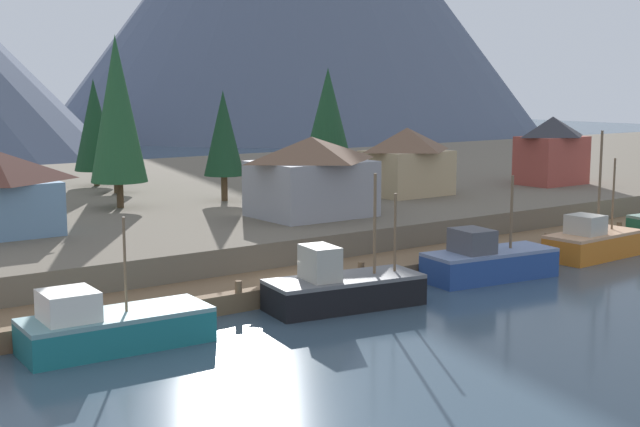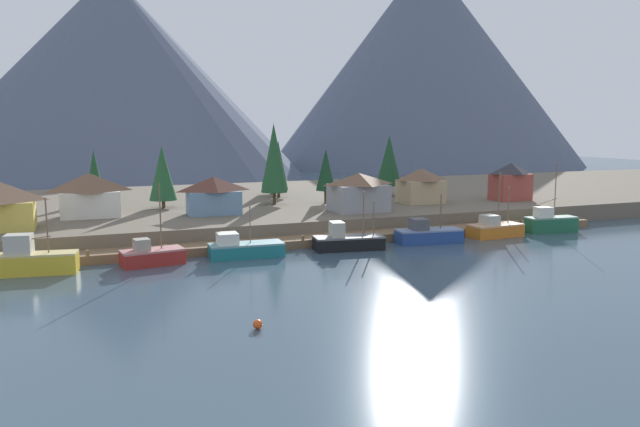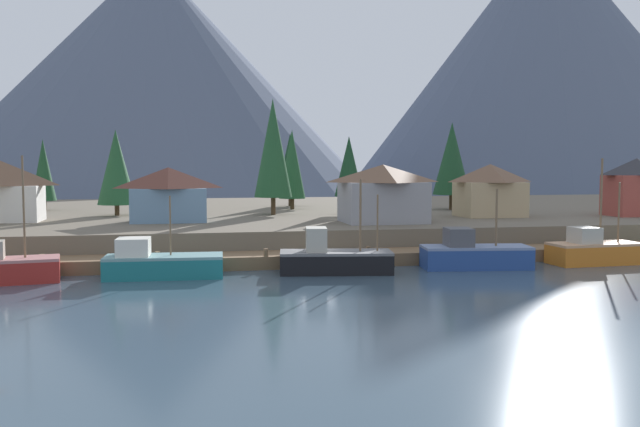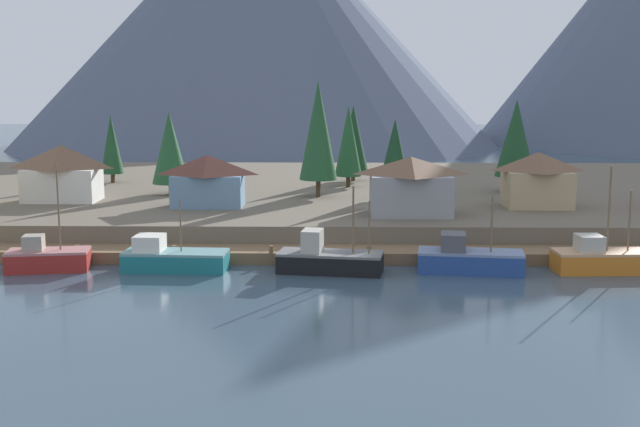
# 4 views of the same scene
# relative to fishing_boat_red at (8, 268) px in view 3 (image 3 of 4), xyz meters

# --- Properties ---
(ground_plane) EXTENTS (400.00, 400.00, 1.00)m
(ground_plane) POSITION_rel_fishing_boat_red_xyz_m (21.73, 22.06, -1.47)
(ground_plane) COLOR #384C5B
(dock) EXTENTS (80.00, 4.00, 1.60)m
(dock) POSITION_rel_fishing_boat_red_xyz_m (21.73, 4.05, -0.47)
(dock) COLOR brown
(dock) RESTS_ON ground_plane
(shoreline_bank) EXTENTS (400.00, 56.00, 2.50)m
(shoreline_bank) POSITION_rel_fishing_boat_red_xyz_m (21.73, 34.06, 0.28)
(shoreline_bank) COLOR #665B4C
(shoreline_bank) RESTS_ON ground_plane
(mountain_west_peak) EXTENTS (112.81, 112.81, 59.61)m
(mountain_west_peak) POSITION_rel_fishing_boat_red_xyz_m (4.23, 131.09, 28.83)
(mountain_west_peak) COLOR #4C566B
(mountain_west_peak) RESTS_ON ground_plane
(mountain_central_peak) EXTENTS (119.19, 119.19, 78.52)m
(mountain_central_peak) POSITION_rel_fishing_boat_red_xyz_m (118.83, 143.09, 38.29)
(mountain_central_peak) COLOR #4C566B
(mountain_central_peak) RESTS_ON ground_plane
(fishing_boat_red) EXTENTS (6.69, 3.78, 8.57)m
(fishing_boat_red) POSITION_rel_fishing_boat_red_xyz_m (0.00, 0.00, 0.00)
(fishing_boat_red) COLOR maroon
(fishing_boat_red) RESTS_ON ground_plane
(fishing_boat_teal) EXTENTS (8.33, 3.48, 5.77)m
(fishing_boat_teal) POSITION_rel_fishing_boat_red_xyz_m (9.98, 0.18, 0.02)
(fishing_boat_teal) COLOR #196B70
(fishing_boat_teal) RESTS_ON ground_plane
(fishing_boat_black) EXTENTS (8.55, 4.27, 6.90)m
(fishing_boat_black) POSITION_rel_fishing_boat_red_xyz_m (22.44, -0.22, 0.05)
(fishing_boat_black) COLOR black
(fishing_boat_black) RESTS_ON ground_plane
(fishing_boat_blue) EXTENTS (8.50, 4.00, 6.10)m
(fishing_boat_blue) POSITION_rel_fishing_boat_red_xyz_m (33.48, -0.08, 0.10)
(fishing_boat_blue) COLOR navy
(fishing_boat_blue) RESTS_ON ground_plane
(fishing_boat_orange) EXTENTS (7.44, 3.36, 8.44)m
(fishing_boat_orange) POSITION_rel_fishing_boat_red_xyz_m (43.88, 0.22, 0.08)
(fishing_boat_orange) COLOR #CC6B1E
(fishing_boat_orange) RESTS_ON ground_plane
(house_grey) EXTENTS (7.85, 6.20, 5.44)m
(house_grey) POSITION_rel_fishing_boat_red_xyz_m (30.06, 13.01, 4.30)
(house_grey) COLOR gray
(house_grey) RESTS_ON shoreline_bank
(house_blue) EXTENTS (7.31, 4.38, 5.18)m
(house_blue) POSITION_rel_fishing_boat_red_xyz_m (10.26, 17.38, 4.18)
(house_blue) COLOR #6689A8
(house_blue) RESTS_ON shoreline_bank
(house_tan) EXTENTS (6.68, 5.27, 5.48)m
(house_tan) POSITION_rel_fishing_boat_red_xyz_m (43.10, 17.81, 4.33)
(house_tan) COLOR tan
(house_tan) RESTS_ON shoreline_bank
(house_red) EXTENTS (6.16, 4.26, 6.09)m
(house_red) POSITION_rel_fishing_boat_red_xyz_m (58.73, 15.77, 4.63)
(house_red) COLOR #9E4238
(house_red) RESTS_ON shoreline_bank
(conifer_near_left) EXTENTS (3.22, 3.22, 9.63)m
(conifer_near_left) POSITION_rel_fishing_boat_red_xyz_m (24.52, 32.94, 6.98)
(conifer_near_left) COLOR #4C3823
(conifer_near_left) RESTS_ON shoreline_bank
(conifer_near_right) EXTENTS (4.09, 4.09, 12.48)m
(conifer_near_right) POSITION_rel_fishing_boat_red_xyz_m (21.14, 24.53, 8.71)
(conifer_near_right) COLOR #4C3823
(conifer_near_right) RESTS_ON shoreline_bank
(conifer_mid_left) EXTENTS (3.73, 3.73, 9.45)m
(conifer_mid_left) POSITION_rel_fishing_boat_red_xyz_m (25.23, 39.01, 6.92)
(conifer_mid_left) COLOR #4C3823
(conifer_mid_left) RESTS_ON shoreline_bank
(conifer_mid_right) EXTENTS (2.79, 2.79, 8.39)m
(conifer_mid_right) POSITION_rel_fishing_boat_red_xyz_m (-4.52, 36.53, 6.28)
(conifer_mid_right) COLOR #4C3823
(conifer_mid_right) RESTS_ON shoreline_bank
(conifer_back_left) EXTENTS (3.11, 3.11, 8.50)m
(conifer_back_left) POSITION_rel_fishing_boat_red_xyz_m (29.29, 23.48, 6.73)
(conifer_back_left) COLOR #4C3823
(conifer_back_left) RESTS_ON shoreline_bank
(conifer_back_right) EXTENTS (4.44, 4.44, 10.44)m
(conifer_back_right) POSITION_rel_fishing_boat_red_xyz_m (43.18, 28.61, 7.65)
(conifer_back_right) COLOR #4C3823
(conifer_back_right) RESTS_ON shoreline_bank
(conifer_centre) EXTENTS (4.04, 4.04, 9.13)m
(conifer_centre) POSITION_rel_fishing_boat_red_xyz_m (4.66, 26.64, 6.67)
(conifer_centre) COLOR #4C3823
(conifer_centre) RESTS_ON shoreline_bank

